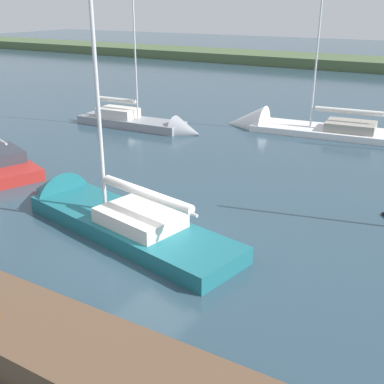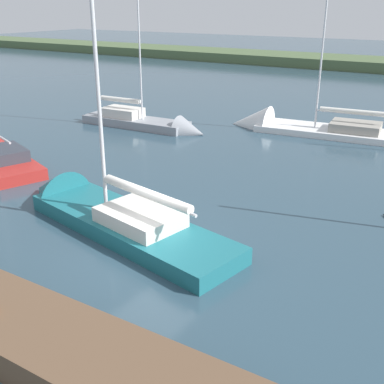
{
  "view_description": "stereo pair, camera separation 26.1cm",
  "coord_description": "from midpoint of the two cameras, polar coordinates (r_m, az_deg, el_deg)",
  "views": [
    {
      "loc": [
        -8.12,
        11.13,
        7.55
      ],
      "look_at": [
        -0.67,
        -1.48,
        1.74
      ],
      "focal_mm": 44.96,
      "sensor_mm": 36.0,
      "label": 1
    },
    {
      "loc": [
        -8.34,
        10.99,
        7.55
      ],
      "look_at": [
        -0.67,
        -1.48,
        1.74
      ],
      "focal_mm": 44.96,
      "sensor_mm": 36.0,
      "label": 2
    }
  ],
  "objects": [
    {
      "name": "sailboat_far_right",
      "position": [
        31.17,
        11.98,
        7.32
      ],
      "size": [
        10.81,
        3.81,
        13.3
      ],
      "rotation": [
        0.0,
        0.0,
        0.1
      ],
      "color": "white",
      "rests_on": "ground_plane"
    },
    {
      "name": "dock_pier",
      "position": [
        12.39,
        -19.17,
        -15.03
      ],
      "size": [
        27.99,
        2.25,
        0.8
      ],
      "primitive_type": "cube",
      "color": "brown",
      "rests_on": "ground_plane"
    },
    {
      "name": "sailboat_mid_channel",
      "position": [
        18.14,
        -10.51,
        -2.56
      ],
      "size": [
        10.69,
        4.45,
        10.48
      ],
      "rotation": [
        0.0,
        0.0,
        -0.2
      ],
      "color": "#1E6B75",
      "rests_on": "ground_plane"
    },
    {
      "name": "ground_plane",
      "position": [
        15.72,
        -4.47,
        -7.15
      ],
      "size": [
        200.0,
        200.0,
        0.0
      ],
      "primitive_type": "plane",
      "color": "#2D4756"
    },
    {
      "name": "sailboat_far_left",
      "position": [
        31.13,
        -4.77,
        7.9
      ],
      "size": [
        8.73,
        2.36,
        11.15
      ],
      "rotation": [
        0.0,
        0.0,
        3.19
      ],
      "color": "gray",
      "rests_on": "ground_plane"
    }
  ]
}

